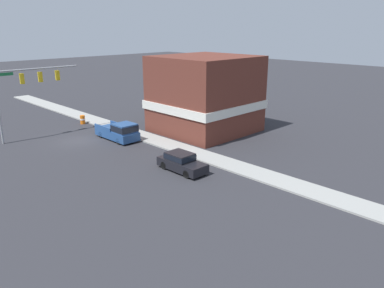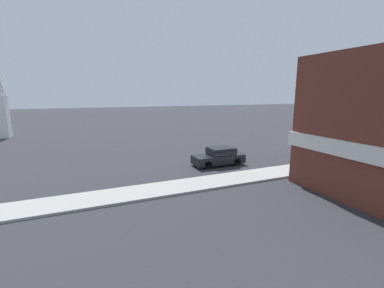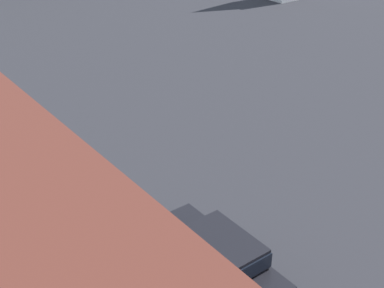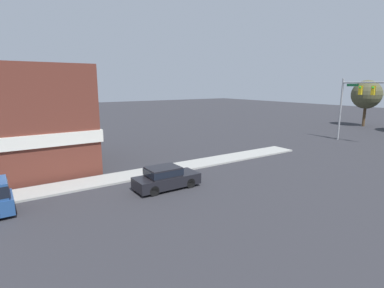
{
  "view_description": "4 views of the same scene",
  "coord_description": "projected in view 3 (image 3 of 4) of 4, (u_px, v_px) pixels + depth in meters",
  "views": [
    {
      "loc": [
        17.62,
        34.56,
        11.35
      ],
      "look_at": [
        -0.7,
        16.01,
        3.11
      ],
      "focal_mm": 35.0,
      "sensor_mm": 36.0,
      "label": 1
    },
    {
      "loc": [
        -20.56,
        23.97,
        6.0
      ],
      "look_at": [
        -0.23,
        15.4,
        1.66
      ],
      "focal_mm": 24.0,
      "sensor_mm": 36.0,
      "label": 2
    },
    {
      "loc": [
        -8.84,
        5.32,
        10.16
      ],
      "look_at": [
        -0.01,
        17.01,
        2.1
      ],
      "focal_mm": 50.0,
      "sensor_mm": 36.0,
      "label": 3
    },
    {
      "loc": [
        14.93,
        4.46,
        6.87
      ],
      "look_at": [
        -0.83,
        14.98,
        3.06
      ],
      "focal_mm": 28.0,
      "sensor_mm": 36.0,
      "label": 4
    }
  ],
  "objects": [
    {
      "name": "car_lead",
      "position": [
        214.0,
        260.0,
        13.95
      ],
      "size": [
        1.79,
        4.38,
        1.51
      ],
      "color": "black",
      "rests_on": "ground"
    }
  ]
}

